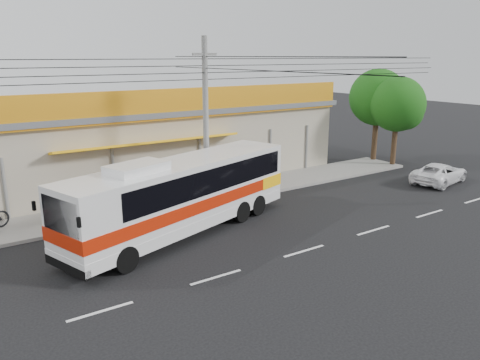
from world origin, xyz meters
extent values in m
plane|color=black|center=(0.00, 0.00, 0.00)|extent=(120.00, 120.00, 0.00)
cube|color=gray|center=(0.00, 6.00, 0.07)|extent=(30.00, 3.20, 0.15)
cube|color=#A9A288|center=(0.00, 11.60, 2.10)|extent=(22.00, 8.00, 4.20)
cube|color=#54565B|center=(0.00, 11.60, 4.35)|extent=(22.60, 8.60, 0.30)
cube|color=orange|center=(0.00, 7.48, 4.90)|extent=(22.00, 0.24, 1.60)
cube|color=#A62309|center=(-2.00, 7.45, 4.90)|extent=(9.00, 0.10, 1.20)
cube|color=#1D7E16|center=(6.50, 7.45, 4.90)|extent=(2.40, 0.10, 1.10)
cube|color=navy|center=(9.20, 7.45, 4.90)|extent=(2.20, 0.10, 1.10)
cube|color=#F5AE0D|center=(-2.00, 7.30, 3.00)|extent=(10.00, 1.20, 0.37)
cube|color=silver|center=(-2.99, 1.83, 1.78)|extent=(11.43, 5.71, 2.72)
cube|color=#B41E07|center=(-2.99, 1.83, 1.45)|extent=(11.49, 5.76, 0.52)
cube|color=#F9B20D|center=(1.65, 3.34, 1.45)|extent=(2.17, 2.75, 0.56)
cube|color=black|center=(-2.36, 2.03, 2.39)|extent=(9.66, 5.17, 1.03)
cube|color=black|center=(-8.27, 0.11, 2.21)|extent=(0.78, 2.01, 1.41)
cube|color=silver|center=(-5.22, 1.10, 3.31)|extent=(2.55, 1.95, 0.34)
cylinder|color=black|center=(-6.41, -0.40, 0.49)|extent=(1.02, 0.59, 0.98)
cylinder|color=black|center=(-7.06, 1.62, 0.49)|extent=(1.02, 0.59, 0.98)
cylinder|color=black|center=(1.00, 2.01, 0.49)|extent=(1.02, 0.59, 0.98)
cylinder|color=black|center=(0.34, 4.03, 0.49)|extent=(1.02, 0.59, 0.98)
imported|color=white|center=(13.42, 0.66, 0.60)|extent=(4.56, 2.69, 1.19)
cylinder|color=#5F5F5C|center=(-0.47, 4.20, 4.13)|extent=(0.27, 0.27, 8.26)
cube|color=#5F5F5C|center=(-0.47, 4.20, 7.43)|extent=(1.24, 0.12, 0.12)
cylinder|color=#332014|center=(14.73, 5.09, 1.54)|extent=(0.35, 0.35, 3.09)
sphere|color=#184C10|center=(14.73, 5.09, 4.25)|extent=(3.67, 3.67, 3.67)
sphere|color=#184C10|center=(15.31, 4.80, 3.67)|extent=(2.32, 2.32, 2.32)
cylinder|color=#332014|center=(14.88, 6.90, 1.66)|extent=(0.37, 0.37, 3.32)
sphere|color=#184C10|center=(14.88, 6.90, 4.56)|extent=(3.94, 3.94, 3.94)
sphere|color=#184C10|center=(15.50, 6.59, 3.94)|extent=(2.49, 2.49, 2.49)
camera|label=1|loc=(-11.48, -15.12, 7.36)|focal=35.00mm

